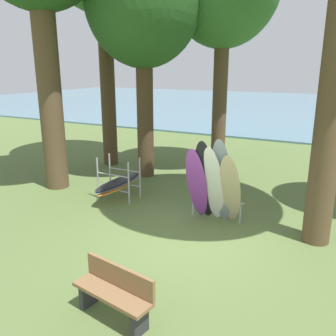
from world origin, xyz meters
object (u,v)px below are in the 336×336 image
tree_far_right_back (143,1)px  leaning_board_pile (213,184)px  park_bench (115,292)px  board_storage_rack (119,183)px

tree_far_right_back → leaning_board_pile: 6.67m
tree_far_right_back → park_bench: size_ratio=5.63×
board_storage_rack → park_bench: bearing=-55.7°
tree_far_right_back → leaning_board_pile: bearing=-38.0°
leaning_board_pile → board_storage_rack: (-3.14, 0.44, -0.57)m
tree_far_right_back → board_storage_rack: 5.92m
park_bench → board_storage_rack: bearing=124.3°
leaning_board_pile → park_bench: leaning_board_pile is taller
board_storage_rack → park_bench: size_ratio=1.46×
board_storage_rack → park_bench: board_storage_rack is taller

